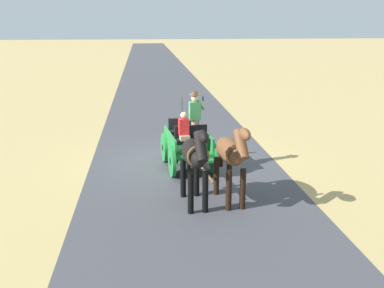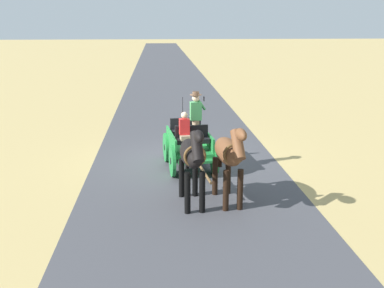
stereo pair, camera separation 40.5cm
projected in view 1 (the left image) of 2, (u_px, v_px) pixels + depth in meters
The scene contains 5 objects.
ground_plane at pixel (183, 160), 15.19m from camera, with size 200.00×200.00×0.00m, color tan.
road_surface at pixel (183, 160), 15.19m from camera, with size 6.13×160.00×0.01m, color #424247.
horse_drawn_carriage at pixel (189, 143), 14.22m from camera, with size 1.65×4.52×2.50m.
horse_near_side at pixel (231, 154), 11.33m from camera, with size 0.75×2.14×2.21m.
horse_off_side at pixel (195, 156), 11.14m from camera, with size 0.68×2.14×2.21m.
Camera 1 is at (1.28, 14.44, 4.58)m, focal length 42.08 mm.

